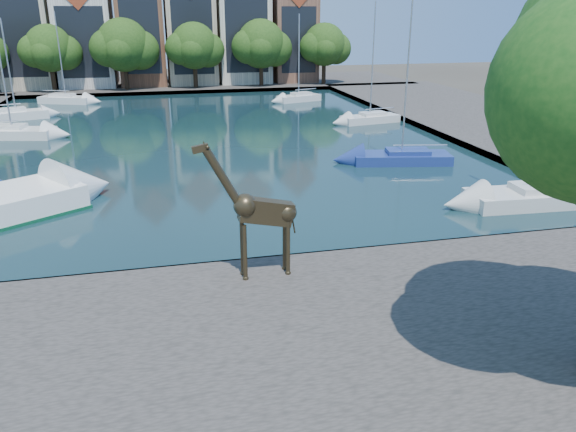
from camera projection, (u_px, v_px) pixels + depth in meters
ground at (248, 270)px, 21.08m from camera, size 160.00×160.00×0.00m
water_basin at (197, 137)px, 43.01m from camera, size 38.00×50.00×0.08m
near_quay at (292, 375)px, 14.60m from camera, size 50.00×14.00×0.50m
far_quay at (177, 84)px, 72.19m from camera, size 60.00×16.00×0.50m
right_quay at (489, 121)px, 48.30m from camera, size 14.00×52.00×0.50m
townhouse_west_mid at (26, 19)px, 65.79m from camera, size 5.94×9.18×16.79m
townhouse_west_inner at (85, 27)px, 67.49m from camera, size 6.43×9.18×15.15m
townhouse_center at (140, 18)px, 68.54m from camera, size 5.44×9.18×16.93m
townhouse_east_inner at (189, 23)px, 70.04m from camera, size 5.94×9.18×15.79m
townhouse_east_mid at (241, 20)px, 71.31m from camera, size 6.43×9.18×16.65m
townhouse_east_end at (290, 28)px, 73.04m from camera, size 5.44×9.18×14.43m
far_tree_west at (50, 50)px, 62.52m from camera, size 6.76×5.20×7.36m
far_tree_mid_west at (124, 47)px, 64.16m from camera, size 7.80×6.00×8.00m
far_tree_mid_east at (195, 47)px, 65.93m from camera, size 7.02×5.40×7.52m
far_tree_east at (262, 45)px, 67.61m from camera, size 7.54×5.80×7.84m
far_tree_far_east at (325, 46)px, 69.38m from camera, size 6.76×5.20×7.36m
giraffe_statue at (258, 211)px, 18.76m from camera, size 3.34×0.65×4.77m
sailboat_left_c at (12, 131)px, 42.44m from camera, size 6.44×3.50×10.47m
sailboat_left_d at (16, 113)px, 49.59m from camera, size 5.47×3.42×8.54m
sailboat_left_e at (66, 98)px, 58.53m from camera, size 5.72×3.75×9.04m
sailboat_right_a at (534, 194)px, 27.73m from camera, size 6.73×2.67×11.80m
sailboat_right_b at (402, 155)px, 35.46m from camera, size 6.38×3.30×10.86m
sailboat_right_c at (370, 117)px, 48.29m from camera, size 5.31×2.65×9.83m
sailboat_right_d at (299, 96)px, 59.68m from camera, size 4.99×3.02×8.82m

